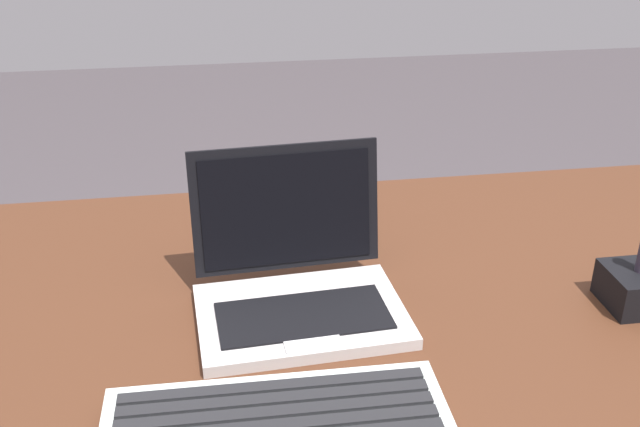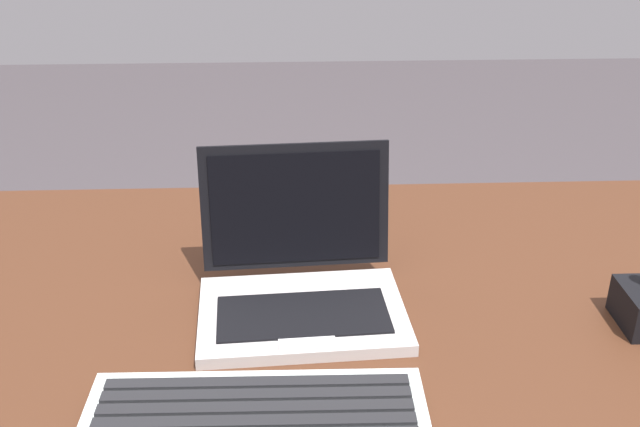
% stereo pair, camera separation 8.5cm
% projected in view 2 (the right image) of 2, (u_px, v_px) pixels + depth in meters
% --- Properties ---
extents(desk, '(1.76, 0.78, 0.72)m').
position_uv_depth(desk, '(368.00, 353.00, 0.98)').
color(desk, '#452617').
rests_on(desk, ground).
extents(laptop_front, '(0.26, 0.22, 0.19)m').
position_uv_depth(laptop_front, '(300.00, 281.00, 0.94)').
color(laptop_front, '#BAB4B3').
rests_on(laptop_front, desk).
extents(external_keyboard, '(0.34, 0.13, 0.03)m').
position_uv_depth(external_keyboard, '(256.00, 419.00, 0.75)').
color(external_keyboard, '#B1BCB7').
rests_on(external_keyboard, desk).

